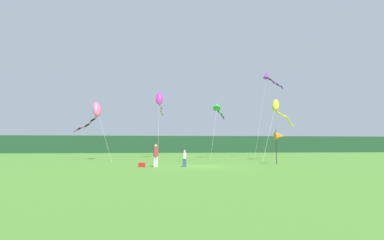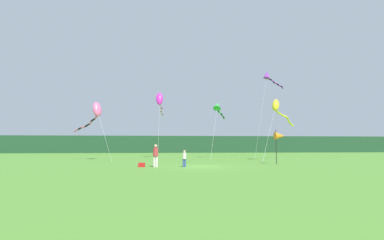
{
  "view_description": "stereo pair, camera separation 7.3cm",
  "coord_description": "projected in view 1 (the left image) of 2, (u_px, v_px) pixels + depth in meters",
  "views": [
    {
      "loc": [
        -3.27,
        -23.72,
        1.68
      ],
      "look_at": [
        0.0,
        6.0,
        4.2
      ],
      "focal_mm": 28.11,
      "sensor_mm": 36.0,
      "label": 1
    },
    {
      "loc": [
        -3.2,
        -23.73,
        1.68
      ],
      "look_at": [
        0.0,
        6.0,
        4.2
      ],
      "focal_mm": 28.11,
      "sensor_mm": 36.0,
      "label": 2
    }
  ],
  "objects": [
    {
      "name": "banner_flag_pole",
      "position": [
        280.0,
        136.0,
        26.84
      ],
      "size": [
        0.9,
        0.7,
        3.06
      ],
      "color": "black",
      "rests_on": "ground"
    },
    {
      "name": "kite_magenta",
      "position": [
        160.0,
        101.0,
        39.72
      ],
      "size": [
        1.05,
        9.16,
        8.69
      ],
      "color": "#B2B2B2",
      "rests_on": "ground"
    },
    {
      "name": "kite_purple",
      "position": [
        268.0,
        77.0,
        41.04
      ],
      "size": [
        5.85,
        4.39,
        11.79
      ],
      "color": "#B2B2B2",
      "rests_on": "ground"
    },
    {
      "name": "kite_rainbow",
      "position": [
        95.0,
        112.0,
        33.81
      ],
      "size": [
        5.89,
        7.71,
        6.64
      ],
      "color": "#B2B2B2",
      "rests_on": "ground"
    },
    {
      "name": "person_child",
      "position": [
        185.0,
        158.0,
        23.28
      ],
      "size": [
        0.28,
        0.28,
        1.29
      ],
      "color": "#334C8C",
      "rests_on": "ground"
    },
    {
      "name": "kite_green",
      "position": [
        218.0,
        107.0,
        39.34
      ],
      "size": [
        3.67,
        9.21,
        7.47
      ],
      "color": "#B2B2B2",
      "rests_on": "ground"
    },
    {
      "name": "ground_plane",
      "position": [
        200.0,
        167.0,
        23.71
      ],
      "size": [
        120.0,
        120.0,
        0.0
      ],
      "primitive_type": "plane",
      "color": "#4C842D"
    },
    {
      "name": "person_adult",
      "position": [
        156.0,
        154.0,
        23.25
      ],
      "size": [
        0.38,
        0.38,
        1.74
      ],
      "color": "silver",
      "rests_on": "ground"
    },
    {
      "name": "cooler_box",
      "position": [
        142.0,
        165.0,
        23.26
      ],
      "size": [
        0.52,
        0.4,
        0.32
      ],
      "primitive_type": "cube",
      "color": "red",
      "rests_on": "ground"
    },
    {
      "name": "distant_treeline",
      "position": [
        173.0,
        144.0,
        68.44
      ],
      "size": [
        108.0,
        3.83,
        3.77
      ],
      "primitive_type": "cube",
      "color": "#1E4228",
      "rests_on": "ground"
    },
    {
      "name": "kite_yellow",
      "position": [
        278.0,
        109.0,
        33.42
      ],
      "size": [
        6.75,
        7.49,
        6.8
      ],
      "color": "#B2B2B2",
      "rests_on": "ground"
    }
  ]
}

